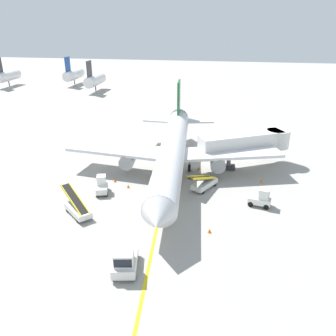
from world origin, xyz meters
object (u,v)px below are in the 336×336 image
at_px(pushback_tug, 125,260).
at_px(belt_loader_aft_hold, 77,208).
at_px(safety_cone_tail_area, 128,186).
at_px(jet_bridge, 251,142).
at_px(ground_crew_marshaller, 149,209).
at_px(safety_cone_nose_right, 261,181).
at_px(airliner, 172,151).
at_px(safety_cone_wingtip_left, 198,169).
at_px(safety_cone_wingtip_right, 115,180).
at_px(baggage_tug_by_cargo_door, 102,186).
at_px(baggage_tug_near_wing, 261,198).
at_px(belt_loader_forward_hold, 204,183).
at_px(safety_cone_nose_left, 210,231).

relative_size(pushback_tug, belt_loader_aft_hold, 0.86).
bearing_deg(belt_loader_aft_hold, safety_cone_tail_area, 64.16).
xyz_separation_m(jet_bridge, ground_crew_marshaller, (-10.67, -15.75, -2.63)).
bearing_deg(safety_cone_nose_right, ground_crew_marshaller, -138.89).
bearing_deg(jet_bridge, ground_crew_marshaller, -124.13).
distance_m(airliner, safety_cone_wingtip_left, 5.07).
distance_m(airliner, safety_cone_tail_area, 7.37).
bearing_deg(safety_cone_wingtip_right, safety_cone_wingtip_left, 28.97).
relative_size(baggage_tug_by_cargo_door, safety_cone_wingtip_right, 6.09).
bearing_deg(baggage_tug_by_cargo_door, safety_cone_nose_right, 18.26).
xyz_separation_m(baggage_tug_near_wing, safety_cone_wingtip_right, (-17.76, 3.09, -0.71)).
bearing_deg(safety_cone_tail_area, baggage_tug_by_cargo_door, -146.26).
distance_m(baggage_tug_by_cargo_door, belt_loader_forward_hold, 12.26).
relative_size(baggage_tug_near_wing, belt_loader_forward_hold, 0.52).
distance_m(baggage_tug_near_wing, safety_cone_wingtip_left, 11.61).
distance_m(jet_bridge, baggage_tug_near_wing, 11.72).
xyz_separation_m(baggage_tug_by_cargo_door, belt_loader_forward_hold, (11.84, 3.17, -0.15)).
height_order(jet_bridge, safety_cone_wingtip_left, jet_bridge).
height_order(safety_cone_nose_left, safety_cone_wingtip_left, same).
distance_m(belt_loader_forward_hold, safety_cone_nose_left, 9.50).
height_order(belt_loader_forward_hold, safety_cone_nose_left, belt_loader_forward_hold).
distance_m(jet_bridge, ground_crew_marshaller, 19.21).
distance_m(jet_bridge, safety_cone_tail_area, 17.89).
bearing_deg(safety_cone_nose_left, belt_loader_aft_hold, 176.21).
xyz_separation_m(airliner, belt_loader_forward_hold, (4.45, -3.32, -2.64)).
bearing_deg(jet_bridge, safety_cone_wingtip_right, -153.79).
height_order(pushback_tug, baggage_tug_by_cargo_door, pushback_tug).
relative_size(airliner, belt_loader_aft_hold, 7.78).
relative_size(baggage_tug_by_cargo_door, safety_cone_nose_left, 6.09).
relative_size(belt_loader_forward_hold, safety_cone_nose_right, 11.33).
bearing_deg(belt_loader_aft_hold, safety_cone_nose_right, 30.44).
xyz_separation_m(pushback_tug, safety_cone_nose_left, (6.45, 6.71, -0.77)).
relative_size(pushback_tug, baggage_tug_by_cargo_door, 1.45).
relative_size(jet_bridge, belt_loader_forward_hold, 2.51).
xyz_separation_m(pushback_tug, ground_crew_marshaller, (0.05, 8.58, -0.08)).
bearing_deg(airliner, belt_loader_forward_hold, -36.73).
xyz_separation_m(jet_bridge, pushback_tug, (-10.73, -24.33, -2.55)).
xyz_separation_m(belt_loader_forward_hold, ground_crew_marshaller, (-5.09, -7.52, 0.13)).
xyz_separation_m(baggage_tug_by_cargo_door, ground_crew_marshaller, (6.75, -4.35, -0.02)).
bearing_deg(belt_loader_forward_hold, baggage_tug_near_wing, -25.93).
bearing_deg(airliner, safety_cone_wingtip_left, 33.90).
xyz_separation_m(airliner, baggage_tug_near_wing, (10.95, -6.48, -2.49)).
relative_size(jet_bridge, safety_cone_tail_area, 28.39).
xyz_separation_m(pushback_tug, safety_cone_nose_right, (12.18, 19.16, -0.77)).
bearing_deg(airliner, safety_cone_nose_left, -65.64).
relative_size(safety_cone_nose_right, safety_cone_tail_area, 1.00).
xyz_separation_m(airliner, safety_cone_nose_right, (11.49, -0.26, -3.20)).
bearing_deg(ground_crew_marshaller, belt_loader_aft_hold, -172.76).
relative_size(ground_crew_marshaller, safety_cone_tail_area, 3.86).
distance_m(pushback_tug, baggage_tug_by_cargo_door, 14.56).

